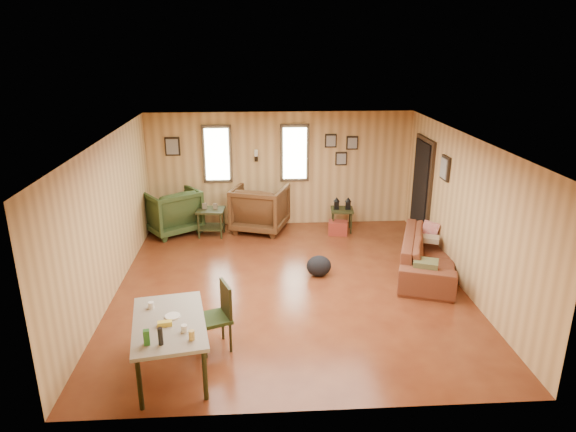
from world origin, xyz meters
name	(u,v)px	position (x,y,z in m)	size (l,w,h in m)	color
room	(299,209)	(0.17, 0.27, 1.21)	(5.54, 6.04, 2.44)	brown
sofa	(429,248)	(2.40, 0.37, 0.44)	(2.23, 0.65, 0.87)	brown
recliner_brown	(260,206)	(-0.44, 2.61, 0.53)	(1.02, 0.96, 1.05)	#4D2E17
recliner_green	(171,209)	(-2.26, 2.59, 0.51)	(0.99, 0.93, 1.02)	#2D3E1C
end_table	(211,217)	(-1.43, 2.36, 0.38)	(0.58, 0.53, 0.68)	#272A12
side_table	(342,208)	(1.25, 2.46, 0.50)	(0.50, 0.50, 0.73)	#272A12
cooler	(338,228)	(1.14, 2.26, 0.14)	(0.42, 0.33, 0.27)	maroon
backpack	(319,266)	(0.51, 0.32, 0.18)	(0.44, 0.34, 0.36)	black
sofa_pillows	(428,248)	(2.32, 0.23, 0.50)	(0.88, 1.60, 0.33)	#4C4E2B
dining_table	(169,326)	(-1.55, -2.23, 0.63)	(1.04, 1.48, 0.89)	gray
dining_chair	(219,313)	(-1.01, -1.72, 0.50)	(0.52, 0.52, 0.89)	#2D3E1C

